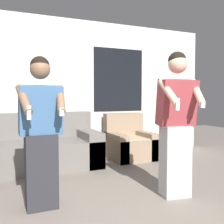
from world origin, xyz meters
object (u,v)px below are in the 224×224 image
Objects in this scene: couch at (37,149)px; person_right at (176,124)px; armchair at (129,144)px; person_left at (41,133)px.

person_right is at bearing -55.51° from couch.
couch is 1.75m from armchair.
person_right is at bearing -101.18° from armchair.
person_left reaches higher than couch.
couch is 2.37× the size of armchair.
armchair is at bearing 0.65° from couch.
person_left reaches higher than armchair.
person_left is at bearing -138.27° from armchair.
couch is 1.77m from person_left.
person_left is 0.94× the size of person_right.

